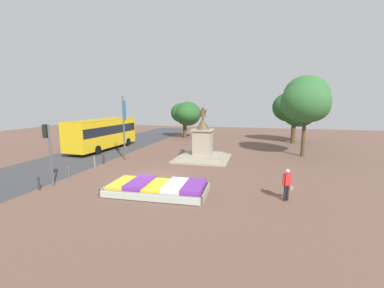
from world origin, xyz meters
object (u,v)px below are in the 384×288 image
at_px(kerb_bollard_mid_b, 94,162).
at_px(flower_planter, 158,188).
at_px(pedestrian_with_handbag, 287,183).
at_px(traffic_light_near_crossing, 48,143).
at_px(banner_pole, 124,126).
at_px(kerb_bollard_south, 39,183).
at_px(kerb_bollard_mid_a, 69,172).
at_px(kerb_bollard_north, 104,159).
at_px(statue_monument, 203,147).
at_px(city_bus, 103,132).

bearing_deg(kerb_bollard_mid_b, flower_planter, -30.82).
bearing_deg(pedestrian_with_handbag, traffic_light_near_crossing, -175.72).
bearing_deg(banner_pole, traffic_light_near_crossing, -94.84).
xyz_separation_m(traffic_light_near_crossing, kerb_bollard_south, (-0.15, -0.78, -2.20)).
distance_m(pedestrian_with_handbag, kerb_bollard_mid_b, 14.39).
bearing_deg(kerb_bollard_mid_b, kerb_bollard_south, -88.93).
xyz_separation_m(pedestrian_with_handbag, kerb_bollard_mid_a, (-13.77, 0.63, -0.54)).
relative_size(traffic_light_near_crossing, banner_pole, 0.67).
relative_size(kerb_bollard_south, kerb_bollard_mid_b, 0.95).
relative_size(traffic_light_near_crossing, kerb_bollard_north, 4.54).
bearing_deg(kerb_bollard_mid_a, kerb_bollard_south, -90.96).
bearing_deg(kerb_bollard_north, pedestrian_with_handbag, -19.47).
distance_m(kerb_bollard_south, kerb_bollard_mid_b, 5.47).
distance_m(banner_pole, kerb_bollard_mid_a, 6.78).
bearing_deg(kerb_bollard_mid_b, statue_monument, 32.94).
height_order(statue_monument, kerb_bollard_mid_a, statue_monument).
height_order(banner_pole, kerb_bollard_south, banner_pole).
bearing_deg(pedestrian_with_handbag, city_bus, 148.67).
bearing_deg(city_bus, kerb_bollard_mid_a, -68.57).
bearing_deg(kerb_bollard_mid_a, city_bus, 111.43).
relative_size(statue_monument, traffic_light_near_crossing, 1.25).
xyz_separation_m(statue_monument, pedestrian_with_handbag, (6.25, -8.62, -0.12)).
relative_size(statue_monument, banner_pole, 0.84).
height_order(flower_planter, kerb_bollard_mid_b, kerb_bollard_mid_b).
height_order(traffic_light_near_crossing, kerb_bollard_south, traffic_light_near_crossing).
distance_m(statue_monument, kerb_bollard_mid_b, 9.14).
bearing_deg(flower_planter, city_bus, 133.80).
height_order(flower_planter, pedestrian_with_handbag, pedestrian_with_handbag).
height_order(statue_monument, kerb_bollard_south, statue_monument).
relative_size(flower_planter, kerb_bollard_mid_b, 6.56).
relative_size(banner_pole, kerb_bollard_mid_b, 6.38).
xyz_separation_m(kerb_bollard_south, kerb_bollard_mid_a, (0.04, 2.43, -0.02)).
distance_m(banner_pole, kerb_bollard_mid_b, 4.18).
xyz_separation_m(statue_monument, traffic_light_near_crossing, (-7.40, -9.64, 1.56)).
xyz_separation_m(banner_pole, kerb_bollard_north, (-0.92, -1.94, -2.55)).
distance_m(banner_pole, kerb_bollard_south, 9.07).
distance_m(banner_pole, pedestrian_with_handbag, 14.83).
bearing_deg(pedestrian_with_handbag, kerb_bollard_south, -172.55).
bearing_deg(statue_monument, traffic_light_near_crossing, -127.51).
height_order(statue_monument, kerb_bollard_mid_b, statue_monument).
xyz_separation_m(traffic_light_near_crossing, kerb_bollard_north, (-0.25, 5.94, -2.20)).
height_order(banner_pole, kerb_bollard_north, banner_pole).
xyz_separation_m(banner_pole, kerb_bollard_mid_a, (-0.78, -6.23, -2.57)).
xyz_separation_m(traffic_light_near_crossing, pedestrian_with_handbag, (13.65, 1.02, -1.68)).
bearing_deg(flower_planter, banner_pole, 129.56).
bearing_deg(flower_planter, traffic_light_near_crossing, -175.84).
relative_size(kerb_bollard_south, kerb_bollard_north, 1.01).
height_order(city_bus, kerb_bollard_mid_b, city_bus).
bearing_deg(kerb_bollard_mid_a, banner_pole, 82.86).
bearing_deg(statue_monument, kerb_bollard_mid_a, -133.23).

